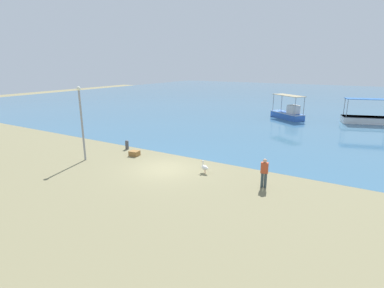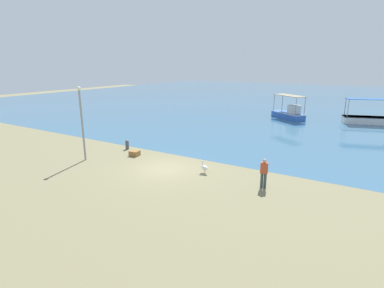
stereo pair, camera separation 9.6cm
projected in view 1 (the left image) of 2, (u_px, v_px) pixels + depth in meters
ground at (164, 169)px, 19.88m from camera, size 120.00×120.00×0.00m
harbor_water at (306, 99)px, 59.68m from camera, size 110.00×90.00×0.00m
fishing_boat_near_left at (288, 113)px, 37.74m from camera, size 4.73×4.10×2.95m
fishing_boat_far_right at (367, 118)px, 34.84m from camera, size 5.58×3.17×2.87m
pelican at (205, 167)px, 19.03m from camera, size 0.78×0.45×0.80m
lamp_post at (82, 119)px, 20.95m from camera, size 0.28×0.28×5.26m
mooring_bollard at (127, 144)px, 24.35m from camera, size 0.29×0.29×0.76m
fisherman_standing at (264, 172)px, 16.68m from camera, size 0.43×0.29×1.69m
cargo_crate at (134, 153)px, 22.67m from camera, size 0.74×0.69×0.38m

